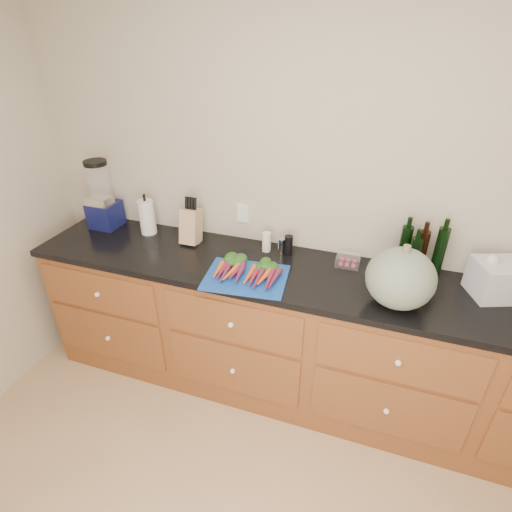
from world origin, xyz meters
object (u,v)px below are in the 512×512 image
at_px(paper_towel, 147,217).
at_px(tomato_box, 348,260).
at_px(knife_block, 191,226).
at_px(squash, 400,278).
at_px(blender_appliance, 102,199).
at_px(carrots, 248,270).
at_px(cutting_board, 246,277).

distance_m(paper_towel, tomato_box, 1.35).
xyz_separation_m(knife_block, tomato_box, (1.01, 0.03, -0.08)).
distance_m(squash, knife_block, 1.32).
bearing_deg(squash, blender_appliance, 171.70).
bearing_deg(carrots, squash, -0.43).
bearing_deg(tomato_box, paper_towel, -179.57).
height_order(blender_appliance, knife_block, blender_appliance).
bearing_deg(tomato_box, blender_appliance, -179.57).
bearing_deg(tomato_box, cutting_board, -147.70).
bearing_deg(squash, knife_block, 168.20).
distance_m(blender_appliance, paper_towel, 0.35).
height_order(carrots, paper_towel, paper_towel).
relative_size(squash, blender_appliance, 0.72).
relative_size(carrots, squash, 1.09).
height_order(cutting_board, paper_towel, paper_towel).
relative_size(blender_appliance, knife_block, 2.09).
relative_size(knife_block, tomato_box, 1.64).
xyz_separation_m(blender_appliance, paper_towel, (0.34, 0.00, -0.09)).
distance_m(carrots, paper_towel, 0.88).
xyz_separation_m(blender_appliance, tomato_box, (1.69, 0.01, -0.17)).
relative_size(blender_appliance, tomato_box, 3.44).
relative_size(cutting_board, blender_appliance, 0.97).
xyz_separation_m(carrots, blender_appliance, (-1.17, 0.28, 0.17)).
bearing_deg(paper_towel, knife_block, -3.38).
xyz_separation_m(squash, blender_appliance, (-1.97, 0.29, 0.05)).
height_order(carrots, blender_appliance, blender_appliance).
distance_m(blender_appliance, knife_block, 0.69).
xyz_separation_m(cutting_board, squash, (0.80, 0.03, 0.15)).
bearing_deg(squash, carrots, 179.57).
bearing_deg(paper_towel, carrots, -18.98).
xyz_separation_m(cutting_board, knife_block, (-0.49, 0.30, 0.11)).
distance_m(squash, tomato_box, 0.43).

